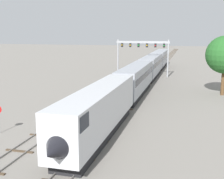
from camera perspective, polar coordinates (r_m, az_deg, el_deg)
The scene contains 5 objects.
ground_plane at distance 27.01m, azimuth -8.74°, elevation -10.93°, with size 400.00×400.00×0.00m, color gray.
track_main at distance 83.90m, azimuth 9.09°, elevation 4.09°, with size 2.60×200.00×0.16m.
track_near at distance 65.14m, azimuth 2.47°, elevation 2.24°, with size 2.60×160.00×0.16m.
passenger_train at distance 57.48m, azimuth 6.47°, elevation 3.55°, with size 3.04×79.96×4.80m.
signal_gantry at distance 67.80m, azimuth 5.95°, elevation 7.74°, with size 12.10×0.49×8.41m.
Camera 1 is at (10.22, -22.89, 10.07)m, focal length 47.23 mm.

